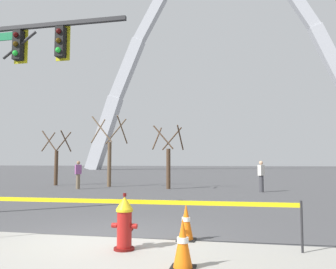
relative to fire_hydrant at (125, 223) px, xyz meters
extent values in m
plane|color=#474749|center=(-0.61, 0.82, -0.47)|extent=(240.00, 240.00, 0.00)
cylinder|color=#5E0F0D|center=(0.00, -0.01, -0.44)|extent=(0.36, 0.36, 0.05)
cylinder|color=maroon|center=(0.00, -0.01, -0.11)|extent=(0.26, 0.26, 0.62)
cylinder|color=gold|center=(0.00, -0.01, 0.22)|extent=(0.30, 0.30, 0.04)
cone|color=gold|center=(0.00, -0.01, 0.35)|extent=(0.30, 0.30, 0.22)
cylinder|color=#5E0F0D|center=(0.00, -0.01, 0.49)|extent=(0.06, 0.06, 0.06)
cylinder|color=maroon|center=(-0.18, -0.01, -0.04)|extent=(0.10, 0.09, 0.09)
cylinder|color=maroon|center=(0.18, -0.01, -0.04)|extent=(0.10, 0.09, 0.09)
cylinder|color=maroon|center=(0.00, 0.19, -0.14)|extent=(0.13, 0.14, 0.13)
cylinder|color=#5E0F0D|center=(0.00, 0.27, -0.14)|extent=(0.15, 0.03, 0.15)
cylinder|color=#232326|center=(3.02, 0.42, -0.03)|extent=(0.04, 0.04, 0.88)
cube|color=yellow|center=(0.02, 0.33, 0.33)|extent=(6.00, 0.17, 0.08)
cube|color=black|center=(1.17, -0.83, -0.45)|extent=(0.36, 0.36, 0.03)
cone|color=orange|center=(1.17, -0.83, -0.09)|extent=(0.28, 0.28, 0.70)
cylinder|color=white|center=(1.17, -0.83, -0.05)|extent=(0.17, 0.17, 0.08)
cube|color=black|center=(0.95, 0.93, -0.45)|extent=(0.36, 0.36, 0.03)
cone|color=orange|center=(0.95, 0.93, -0.09)|extent=(0.28, 0.28, 0.70)
cylinder|color=white|center=(0.95, 0.93, -0.05)|extent=(0.17, 0.17, 0.08)
cube|color=#232326|center=(-3.47, 3.06, 5.13)|extent=(4.80, 0.12, 0.12)
cylinder|color=#232326|center=(-4.43, 3.06, 4.58)|extent=(1.11, 0.08, 0.81)
cube|color=black|center=(-4.47, 3.06, 4.58)|extent=(0.26, 0.24, 0.90)
cube|color=gold|center=(-4.47, 3.20, 4.58)|extent=(0.44, 0.03, 1.04)
sphere|color=#360606|center=(-4.47, 2.93, 4.86)|extent=(0.16, 0.16, 0.16)
sphere|color=#392706|center=(-4.47, 2.93, 4.58)|extent=(0.16, 0.16, 0.16)
sphere|color=green|center=(-4.47, 2.93, 4.30)|extent=(0.16, 0.16, 0.16)
cube|color=black|center=(-3.07, 3.06, 4.58)|extent=(0.26, 0.24, 0.90)
cube|color=gold|center=(-3.07, 3.20, 4.58)|extent=(0.44, 0.03, 1.04)
sphere|color=#360606|center=(-3.07, 2.93, 4.86)|extent=(0.16, 0.16, 0.16)
sphere|color=#392706|center=(-3.07, 2.93, 4.58)|extent=(0.16, 0.16, 0.16)
sphere|color=green|center=(-3.07, 2.93, 4.30)|extent=(0.16, 0.16, 0.16)
cube|color=#0F6638|center=(-5.07, 3.04, 4.88)|extent=(0.90, 0.04, 0.24)
cube|color=#B2B5BC|center=(-24.18, 57.51, 6.66)|extent=(7.11, 2.49, 15.12)
cube|color=#B2B5BC|center=(-19.46, 57.51, 19.48)|extent=(6.81, 2.23, 12.34)
cube|color=#B2B5BC|center=(-14.75, 57.51, 29.45)|extent=(6.48, 1.96, 9.58)
cube|color=#B2B5BC|center=(13.53, 57.51, 29.45)|extent=(6.48, 1.96, 9.58)
cube|color=#B2B5BC|center=(18.25, 57.51, 19.48)|extent=(6.81, 2.23, 12.34)
cylinder|color=#473323|center=(-9.83, 14.72, 0.67)|extent=(0.24, 0.24, 2.28)
cylinder|color=#473323|center=(-10.52, 14.86, 2.43)|extent=(0.32, 1.24, 1.37)
cylinder|color=#473323|center=(-9.12, 14.65, 2.43)|extent=(0.20, 1.25, 1.37)
cylinder|color=#473323|center=(-9.76, 15.43, 2.43)|extent=(1.25, 0.20, 1.37)
cylinder|color=#473323|center=(-9.98, 14.03, 2.43)|extent=(1.23, 0.35, 1.37)
cylinder|color=brown|center=(-5.93, 14.28, 0.92)|extent=(0.24, 0.24, 2.77)
cylinder|color=brown|center=(-6.77, 14.45, 3.06)|extent=(0.37, 1.49, 1.66)
cylinder|color=brown|center=(-5.07, 14.19, 3.06)|extent=(0.23, 1.50, 1.66)
cylinder|color=brown|center=(-5.84, 15.13, 3.06)|extent=(1.50, 0.23, 1.66)
cylinder|color=brown|center=(-6.11, 13.43, 3.06)|extent=(1.48, 0.40, 1.66)
cylinder|color=#473323|center=(-1.95, 13.30, 0.68)|extent=(0.24, 0.24, 2.29)
cylinder|color=#473323|center=(-2.65, 13.44, 2.45)|extent=(0.32, 1.24, 1.38)
cylinder|color=#473323|center=(-1.24, 13.23, 2.45)|extent=(0.20, 1.25, 1.38)
cylinder|color=#473323|center=(-1.88, 14.01, 2.45)|extent=(1.25, 0.20, 1.38)
cylinder|color=#473323|center=(-2.11, 12.61, 2.45)|extent=(1.24, 0.35, 1.38)
cylinder|color=#38383D|center=(3.12, 12.29, -0.05)|extent=(0.22, 0.22, 0.84)
cube|color=beige|center=(3.12, 12.29, 0.64)|extent=(0.36, 0.39, 0.54)
sphere|color=tan|center=(3.12, 12.29, 1.02)|extent=(0.20, 0.20, 0.20)
cylinder|color=brown|center=(-6.97, 12.17, -0.05)|extent=(0.22, 0.22, 0.84)
cube|color=#995193|center=(-6.97, 12.17, 0.64)|extent=(0.39, 0.38, 0.54)
sphere|color=#936B4C|center=(-6.97, 12.17, 1.02)|extent=(0.20, 0.20, 0.20)
camera|label=1|loc=(1.98, -5.78, 1.08)|focal=36.22mm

